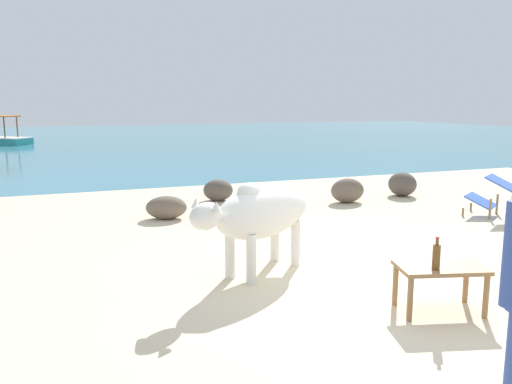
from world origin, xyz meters
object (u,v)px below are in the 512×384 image
Objects in this scene: cow at (261,212)px; bottle at (436,256)px; low_bench_table at (440,273)px; deck_chair_near at (491,193)px.

bottle is at bearing 90.95° from cow.
deck_chair_near is (3.49, 2.90, 0.03)m from low_bench_table.
bottle reaches higher than deck_chair_near.
bottle is (-0.12, -0.07, 0.19)m from low_bench_table.
cow is 1.95m from low_bench_table.
deck_chair_near is at bearing 55.67° from low_bench_table.
bottle is at bearing 96.32° from deck_chair_near.
cow is 2.07× the size of low_bench_table.
deck_chair_near is (4.60, 1.33, -0.30)m from cow.
low_bench_table is 2.88× the size of bottle.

